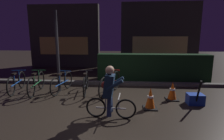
% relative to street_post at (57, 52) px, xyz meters
% --- Properties ---
extents(ground_plane, '(40.00, 40.00, 0.00)m').
position_rel_street_post_xyz_m(ground_plane, '(1.71, -1.20, -1.37)').
color(ground_plane, '#2D261E').
extents(sidewalk_curb, '(12.00, 0.24, 0.12)m').
position_rel_street_post_xyz_m(sidewalk_curb, '(1.71, 1.00, -1.31)').
color(sidewalk_curb, '#56544F').
rests_on(sidewalk_curb, ground).
extents(hedge_row, '(4.80, 0.70, 1.16)m').
position_rel_street_post_xyz_m(hedge_row, '(3.51, 1.90, -0.79)').
color(hedge_row, black).
rests_on(hedge_row, ground).
extents(storefront_left, '(4.45, 0.54, 3.90)m').
position_rel_street_post_xyz_m(storefront_left, '(-1.60, 5.30, 0.57)').
color(storefront_left, '#383330').
rests_on(storefront_left, ground).
extents(storefront_right, '(5.01, 0.54, 4.11)m').
position_rel_street_post_xyz_m(storefront_right, '(4.52, 6.00, 0.67)').
color(storefront_right, '#383330').
rests_on(storefront_right, ground).
extents(street_post, '(0.10, 0.10, 2.75)m').
position_rel_street_post_xyz_m(street_post, '(0.00, 0.00, 0.00)').
color(street_post, '#2D2D33').
rests_on(street_post, ground).
extents(parked_bike_leftmost, '(0.48, 1.55, 0.73)m').
position_rel_street_post_xyz_m(parked_bike_leftmost, '(-1.45, -0.18, -1.04)').
color(parked_bike_leftmost, black).
rests_on(parked_bike_leftmost, ground).
extents(parked_bike_left_mid, '(0.46, 1.62, 0.75)m').
position_rel_street_post_xyz_m(parked_bike_left_mid, '(-0.69, -0.26, -1.03)').
color(parked_bike_left_mid, black).
rests_on(parked_bike_left_mid, ground).
extents(parked_bike_center_left, '(0.46, 1.53, 0.71)m').
position_rel_street_post_xyz_m(parked_bike_center_left, '(0.12, -0.06, -1.05)').
color(parked_bike_center_left, black).
rests_on(parked_bike_center_left, ground).
extents(parked_bike_center_right, '(0.46, 1.61, 0.74)m').
position_rel_street_post_xyz_m(parked_bike_center_right, '(0.97, -0.10, -1.04)').
color(parked_bike_center_right, black).
rests_on(parked_bike_center_right, ground).
extents(parked_bike_right_mid, '(0.60, 1.65, 0.79)m').
position_rel_street_post_xyz_m(parked_bike_right_mid, '(1.82, -0.19, -1.02)').
color(parked_bike_right_mid, black).
rests_on(parked_bike_right_mid, ground).
extents(traffic_cone_near, '(0.36, 0.36, 0.57)m').
position_rel_street_post_xyz_m(traffic_cone_near, '(2.99, -1.30, -1.10)').
color(traffic_cone_near, black).
rests_on(traffic_cone_near, ground).
extents(traffic_cone_far, '(0.36, 0.36, 0.56)m').
position_rel_street_post_xyz_m(traffic_cone_far, '(3.75, -0.57, -1.10)').
color(traffic_cone_far, black).
rests_on(traffic_cone_far, ground).
extents(blue_crate, '(0.44, 0.33, 0.30)m').
position_rel_street_post_xyz_m(blue_crate, '(4.30, -0.90, -1.22)').
color(blue_crate, '#193DB7').
rests_on(blue_crate, ground).
extents(cyclist, '(1.19, 0.54, 1.25)m').
position_rel_street_post_xyz_m(cyclist, '(1.96, -1.91, -0.75)').
color(cyclist, black).
rests_on(cyclist, ground).
extents(closed_umbrella, '(0.11, 0.40, 0.80)m').
position_rel_street_post_xyz_m(closed_umbrella, '(4.26, -1.15, -0.98)').
color(closed_umbrella, black).
rests_on(closed_umbrella, ground).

